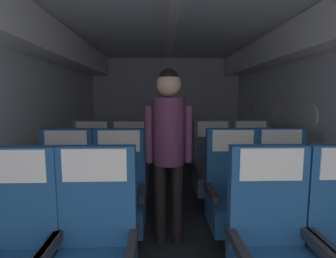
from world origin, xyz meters
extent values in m
cube|color=#23282D|center=(0.00, 2.82, -0.01)|extent=(3.44, 6.04, 0.02)
cube|color=silver|center=(-1.62, 2.82, 1.12)|extent=(0.08, 5.64, 2.24)
cube|color=silver|center=(1.62, 2.82, 1.12)|extent=(0.08, 5.64, 2.24)
cube|color=silver|center=(0.00, 2.82, 2.24)|extent=(3.32, 5.64, 0.06)
cube|color=silver|center=(0.00, 5.66, 1.12)|extent=(3.32, 0.06, 2.24)
cube|color=white|center=(-1.41, 2.82, 2.02)|extent=(0.34, 5.42, 0.36)
cube|color=white|center=(1.41, 2.82, 2.02)|extent=(0.34, 5.42, 0.36)
cube|color=white|center=(0.00, 2.82, 2.20)|extent=(0.12, 5.08, 0.02)
cylinder|color=white|center=(1.57, 2.82, 1.17)|extent=(0.01, 0.26, 0.26)
cylinder|color=white|center=(1.57, 3.76, 1.17)|extent=(0.01, 0.26, 0.26)
cylinder|color=white|center=(1.57, 4.70, 1.17)|extent=(0.01, 0.26, 0.26)
cube|color=navy|center=(-1.02, 1.48, 0.77)|extent=(0.48, 0.09, 0.64)
cube|color=#28282D|center=(-0.79, 1.27, 0.54)|extent=(0.05, 0.42, 0.06)
cube|color=silver|center=(-1.02, 1.43, 0.98)|extent=(0.39, 0.01, 0.20)
cube|color=navy|center=(-0.54, 1.49, 0.77)|extent=(0.48, 0.09, 0.64)
cube|color=#28282D|center=(-0.31, 1.28, 0.54)|extent=(0.05, 0.42, 0.06)
cube|color=#28282D|center=(-0.77, 1.28, 0.54)|extent=(0.05, 0.42, 0.06)
cube|color=silver|center=(-0.54, 1.44, 0.98)|extent=(0.39, 0.01, 0.20)
cube|color=#28282D|center=(0.79, 1.27, 0.54)|extent=(0.05, 0.42, 0.06)
cube|color=navy|center=(0.53, 1.47, 0.77)|extent=(0.48, 0.09, 0.64)
cube|color=#28282D|center=(0.76, 1.27, 0.54)|extent=(0.05, 0.42, 0.06)
cube|color=#28282D|center=(0.30, 1.27, 0.54)|extent=(0.05, 0.42, 0.06)
cube|color=silver|center=(0.53, 1.42, 0.98)|extent=(0.39, 0.01, 0.20)
cube|color=#38383D|center=(-1.02, 2.16, 0.11)|extent=(0.17, 0.18, 0.23)
cube|color=navy|center=(-1.02, 2.16, 0.34)|extent=(0.48, 0.50, 0.23)
cube|color=navy|center=(-1.02, 2.37, 0.77)|extent=(0.48, 0.09, 0.64)
cube|color=#28282D|center=(-0.79, 2.16, 0.54)|extent=(0.05, 0.42, 0.06)
cube|color=#28282D|center=(-1.25, 2.16, 0.54)|extent=(0.05, 0.42, 0.06)
cube|color=silver|center=(-1.02, 2.32, 0.98)|extent=(0.39, 0.01, 0.20)
cube|color=#38383D|center=(-0.53, 2.15, 0.11)|extent=(0.17, 0.18, 0.23)
cube|color=navy|center=(-0.53, 2.15, 0.34)|extent=(0.48, 0.50, 0.23)
cube|color=navy|center=(-0.53, 2.36, 0.77)|extent=(0.48, 0.09, 0.64)
cube|color=#28282D|center=(-0.30, 2.15, 0.54)|extent=(0.05, 0.42, 0.06)
cube|color=#28282D|center=(-0.76, 2.15, 0.54)|extent=(0.05, 0.42, 0.06)
cube|color=silver|center=(-0.53, 2.31, 0.98)|extent=(0.39, 0.01, 0.20)
cube|color=#38383D|center=(1.01, 2.17, 0.11)|extent=(0.17, 0.18, 0.23)
cube|color=navy|center=(1.01, 2.17, 0.34)|extent=(0.48, 0.50, 0.23)
cube|color=navy|center=(1.01, 2.37, 0.77)|extent=(0.48, 0.09, 0.64)
cube|color=#28282D|center=(1.24, 2.17, 0.54)|extent=(0.05, 0.42, 0.06)
cube|color=#28282D|center=(0.78, 2.17, 0.54)|extent=(0.05, 0.42, 0.06)
cube|color=silver|center=(1.01, 2.32, 0.98)|extent=(0.39, 0.01, 0.20)
cube|color=#38383D|center=(0.54, 2.14, 0.11)|extent=(0.17, 0.18, 0.23)
cube|color=navy|center=(0.54, 2.14, 0.34)|extent=(0.48, 0.50, 0.23)
cube|color=navy|center=(0.54, 2.35, 0.77)|extent=(0.48, 0.09, 0.64)
cube|color=#28282D|center=(0.77, 2.14, 0.54)|extent=(0.05, 0.42, 0.06)
cube|color=#28282D|center=(0.31, 2.14, 0.54)|extent=(0.05, 0.42, 0.06)
cube|color=silver|center=(0.54, 2.30, 0.98)|extent=(0.39, 0.01, 0.20)
cube|color=#38383D|center=(-1.01, 3.05, 0.11)|extent=(0.17, 0.18, 0.23)
cube|color=#4C5666|center=(-1.01, 3.05, 0.34)|extent=(0.48, 0.50, 0.23)
cube|color=#4C5666|center=(-1.01, 3.25, 0.77)|extent=(0.48, 0.09, 0.64)
cube|color=#28282D|center=(-0.78, 3.05, 0.54)|extent=(0.05, 0.42, 0.06)
cube|color=#28282D|center=(-1.24, 3.05, 0.54)|extent=(0.05, 0.42, 0.06)
cube|color=silver|center=(-1.01, 3.20, 0.98)|extent=(0.39, 0.01, 0.20)
cube|color=#38383D|center=(-0.54, 3.05, 0.11)|extent=(0.17, 0.18, 0.23)
cube|color=#4C5666|center=(-0.54, 3.05, 0.34)|extent=(0.48, 0.50, 0.23)
cube|color=#4C5666|center=(-0.54, 3.26, 0.77)|extent=(0.48, 0.09, 0.64)
cube|color=#28282D|center=(-0.31, 3.05, 0.54)|extent=(0.05, 0.42, 0.06)
cube|color=#28282D|center=(-0.77, 3.05, 0.54)|extent=(0.05, 0.42, 0.06)
cube|color=silver|center=(-0.54, 3.21, 0.98)|extent=(0.39, 0.01, 0.20)
cube|color=#38383D|center=(1.02, 3.03, 0.11)|extent=(0.17, 0.18, 0.23)
cube|color=#4C5666|center=(1.02, 3.03, 0.34)|extent=(0.48, 0.50, 0.23)
cube|color=#4C5666|center=(1.02, 3.24, 0.77)|extent=(0.48, 0.09, 0.64)
cube|color=#28282D|center=(1.25, 3.03, 0.54)|extent=(0.05, 0.42, 0.06)
cube|color=#28282D|center=(0.79, 3.03, 0.54)|extent=(0.05, 0.42, 0.06)
cube|color=silver|center=(1.02, 3.19, 0.98)|extent=(0.39, 0.01, 0.20)
cube|color=#38383D|center=(0.53, 3.03, 0.11)|extent=(0.17, 0.18, 0.23)
cube|color=#4C5666|center=(0.53, 3.03, 0.34)|extent=(0.48, 0.50, 0.23)
cube|color=#4C5666|center=(0.53, 3.24, 0.77)|extent=(0.48, 0.09, 0.64)
cube|color=#28282D|center=(0.76, 3.03, 0.54)|extent=(0.05, 0.42, 0.06)
cube|color=#28282D|center=(0.29, 3.03, 0.54)|extent=(0.05, 0.42, 0.06)
cube|color=silver|center=(0.53, 3.19, 0.98)|extent=(0.39, 0.01, 0.20)
cylinder|color=black|center=(-0.15, 2.26, 0.39)|extent=(0.11, 0.11, 0.78)
cylinder|color=black|center=(0.01, 2.26, 0.39)|extent=(0.11, 0.11, 0.78)
cylinder|color=#5B2D4C|center=(-0.07, 2.26, 1.08)|extent=(0.28, 0.28, 0.61)
cylinder|color=#5B2D4C|center=(-0.25, 2.26, 1.05)|extent=(0.07, 0.07, 0.52)
cylinder|color=#5B2D4C|center=(0.11, 2.26, 1.05)|extent=(0.07, 0.07, 0.52)
sphere|color=tan|center=(-0.07, 2.26, 1.50)|extent=(0.22, 0.22, 0.22)
sphere|color=black|center=(-0.07, 2.26, 1.55)|extent=(0.19, 0.19, 0.19)
camera|label=1|loc=(-0.15, -0.10, 1.39)|focal=28.02mm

